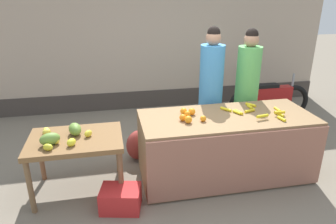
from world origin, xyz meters
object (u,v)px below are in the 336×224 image
Objects in this scene: parked_motorcycle at (269,100)px; produce_crate at (121,199)px; vendor_woman_blue_shirt at (211,91)px; vendor_woman_green_shirt at (247,91)px; produce_sack at (139,145)px.

parked_motorcycle reaches higher than produce_crate.
vendor_woman_green_shirt is at bearing -0.40° from vendor_woman_blue_shirt.
produce_sack is at bearing 73.32° from produce_crate.
vendor_woman_blue_shirt is 1.99m from produce_crate.
vendor_woman_blue_shirt is 4.22× the size of produce_crate.
vendor_woman_green_shirt is 1.14× the size of parked_motorcycle.
produce_crate is at bearing -144.54° from parked_motorcycle.
vendor_woman_blue_shirt is 4.19× the size of produce_sack.
parked_motorcycle is at bearing 35.46° from produce_crate.
parked_motorcycle reaches higher than produce_sack.
produce_sack is (-1.08, -0.08, -0.72)m from vendor_woman_blue_shirt.
vendor_woman_blue_shirt is 1.02× the size of vendor_woman_green_shirt.
vendor_woman_green_shirt is 4.13× the size of produce_crate.
parked_motorcycle is 3.54m from produce_crate.
produce_sack reaches higher than produce_crate.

